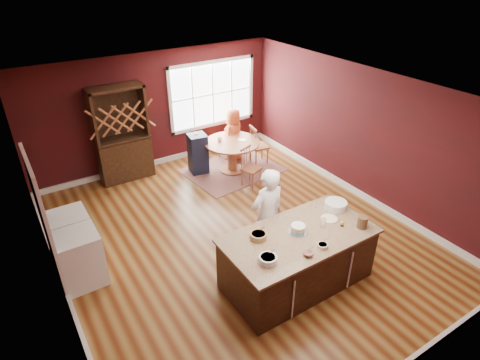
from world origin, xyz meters
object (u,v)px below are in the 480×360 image
at_px(chair_east, 259,145).
at_px(washer, 81,259).
at_px(high_chair, 198,153).
at_px(seated_woman, 234,135).
at_px(baker, 267,216).
at_px(chair_north, 228,138).
at_px(dryer, 72,237).
at_px(dining_table, 232,150).
at_px(hutch, 121,134).
at_px(toddler, 196,141).
at_px(chair_south, 251,167).
at_px(layer_cake, 298,229).
at_px(kitchen_island, 297,259).

xyz_separation_m(chair_east, washer, (-4.69, -1.90, -0.04)).
xyz_separation_m(high_chair, washer, (-3.21, -2.29, -0.04)).
bearing_deg(seated_woman, high_chair, -20.64).
bearing_deg(washer, baker, -21.39).
height_order(chair_east, chair_north, chair_north).
bearing_deg(dryer, dining_table, 17.95).
xyz_separation_m(baker, chair_east, (1.94, 2.98, -0.36)).
bearing_deg(high_chair, hutch, 164.89).
distance_m(chair_north, toddler, 1.16).
relative_size(chair_south, washer, 1.01).
height_order(chair_north, seated_woman, seated_woman).
height_order(chair_south, hutch, hutch).
xyz_separation_m(chair_north, dryer, (-4.23, -1.99, -0.05)).
height_order(dining_table, chair_north, chair_north).
distance_m(chair_south, hutch, 2.96).
height_order(seated_woman, dryer, seated_woman).
bearing_deg(hutch, seated_woman, -11.85).
height_order(chair_south, dryer, chair_south).
relative_size(layer_cake, dryer, 0.33).
distance_m(toddler, hutch, 1.65).
distance_m(baker, dryer, 3.27).
bearing_deg(layer_cake, washer, 148.44).
bearing_deg(chair_east, layer_cake, 162.54).
distance_m(kitchen_island, baker, 0.84).
bearing_deg(kitchen_island, seated_woman, 70.96).
xyz_separation_m(hutch, washer, (-1.69, -2.94, -0.62)).
relative_size(dining_table, hutch, 0.60).
bearing_deg(hutch, kitchen_island, -76.69).
relative_size(hutch, washer, 2.38).
relative_size(kitchen_island, baker, 1.35).
relative_size(chair_east, seated_woman, 0.74).
xyz_separation_m(kitchen_island, baker, (-0.06, 0.73, 0.41)).
relative_size(baker, toddler, 6.57).
height_order(baker, toddler, baker).
xyz_separation_m(high_chair, hutch, (-1.52, 0.65, 0.58)).
height_order(high_chair, dryer, high_chair).
height_order(dining_table, chair_east, chair_east).
xyz_separation_m(baker, seated_woman, (1.51, 3.48, -0.19)).
distance_m(dining_table, dryer, 4.12).
bearing_deg(chair_east, washer, 121.65).
bearing_deg(chair_south, washer, 175.66).
distance_m(chair_east, washer, 5.06).
bearing_deg(seated_woman, dryer, -4.38).
relative_size(chair_south, chair_north, 0.92).
bearing_deg(chair_south, dryer, 166.64).
height_order(baker, hutch, hutch).
distance_m(chair_north, seated_woman, 0.28).
bearing_deg(chair_north, dryer, -5.62).
xyz_separation_m(chair_east, hutch, (-3.00, 1.04, 0.59)).
height_order(toddler, dryer, toddler).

